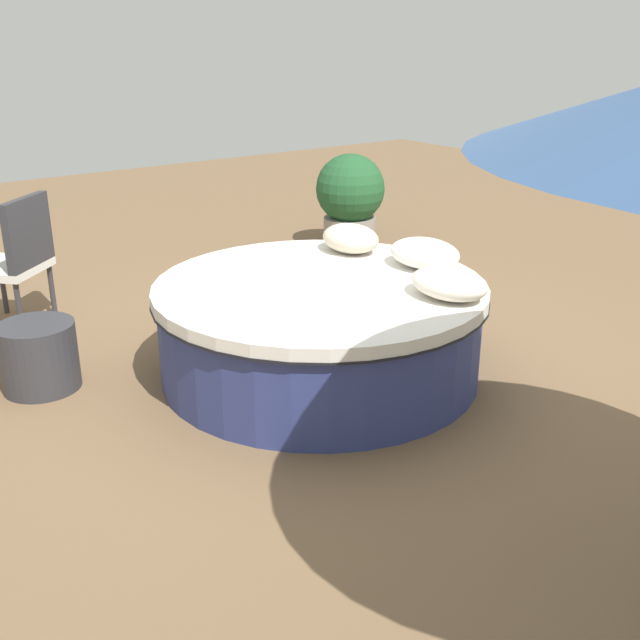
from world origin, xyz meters
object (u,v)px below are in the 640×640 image
planter (350,198)px  side_table (39,356)px  throw_pillow_0 (449,283)px  throw_pillow_1 (425,253)px  throw_pillow_2 (351,238)px  round_bed (320,328)px  patio_chair (16,254)px

planter → side_table: bearing=-68.5°
throw_pillow_0 → planter: size_ratio=0.53×
throw_pillow_0 → throw_pillow_1: size_ratio=0.99×
throw_pillow_2 → throw_pillow_0: bearing=-7.5°
round_bed → planter: bearing=137.8°
round_bed → patio_chair: patio_chair is taller
throw_pillow_0 → patio_chair: 3.17m
patio_chair → planter: 3.35m
throw_pillow_0 → throw_pillow_2: bearing=172.5°
round_bed → patio_chair: 2.38m
throw_pillow_2 → planter: bearing=141.4°
planter → throw_pillow_1: bearing=-28.2°
throw_pillow_1 → side_table: (-0.99, -2.28, -0.50)m
round_bed → throw_pillow_2: throw_pillow_2 is taller
round_bed → throw_pillow_2: size_ratio=4.58×
throw_pillow_1 → patio_chair: patio_chair is taller
round_bed → throw_pillow_2: 0.84m
throw_pillow_0 → throw_pillow_2: 1.12m
throw_pillow_2 → round_bed: bearing=-53.3°
throw_pillow_0 → planter: 3.34m
round_bed → throw_pillow_0: 0.89m
throw_pillow_0 → side_table: size_ratio=1.08×
round_bed → planter: size_ratio=2.21×
throw_pillow_0 → patio_chair: bearing=-146.9°
round_bed → throw_pillow_0: (0.66, 0.45, 0.38)m
patio_chair → side_table: 1.21m
round_bed → throw_pillow_1: throw_pillow_1 is taller
round_bed → side_table: bearing=-119.5°
round_bed → throw_pillow_0: size_ratio=4.14×
throw_pillow_1 → patio_chair: 2.95m
patio_chair → side_table: (1.13, -0.24, -0.35)m
throw_pillow_2 → side_table: (-0.41, -2.12, -0.50)m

